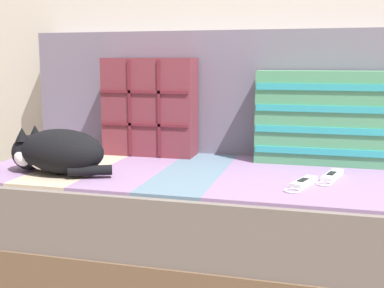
# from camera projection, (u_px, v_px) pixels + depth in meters

# --- Properties ---
(couch) EXTENTS (2.06, 0.83, 0.40)m
(couch) POSITION_uv_depth(u_px,v_px,m) (255.00, 226.00, 1.73)
(couch) COLOR brown
(couch) RESTS_ON ground_plane
(sofa_backrest) EXTENTS (2.02, 0.14, 0.50)m
(sofa_backrest) POSITION_uv_depth(u_px,v_px,m) (268.00, 93.00, 1.98)
(sofa_backrest) COLOR slate
(sofa_backrest) RESTS_ON couch
(throw_pillow_quilted) EXTENTS (0.37, 0.14, 0.39)m
(throw_pillow_quilted) POSITION_uv_depth(u_px,v_px,m) (150.00, 107.00, 1.97)
(throw_pillow_quilted) COLOR brown
(throw_pillow_quilted) RESTS_ON couch
(throw_pillow_striped) EXTENTS (0.48, 0.14, 0.35)m
(throw_pillow_striped) POSITION_uv_depth(u_px,v_px,m) (320.00, 118.00, 1.80)
(throw_pillow_striped) COLOR #4C9366
(throw_pillow_striped) RESTS_ON couch
(sleeping_cat) EXTENTS (0.39, 0.22, 0.16)m
(sleeping_cat) POSITION_uv_depth(u_px,v_px,m) (55.00, 152.00, 1.65)
(sleeping_cat) COLOR black
(sleeping_cat) RESTS_ON couch
(game_remote_near) EXTENTS (0.10, 0.21, 0.02)m
(game_remote_near) POSITION_uv_depth(u_px,v_px,m) (332.00, 176.00, 1.58)
(game_remote_near) COLOR white
(game_remote_near) RESTS_ON couch
(game_remote_far) EXTENTS (0.10, 0.19, 0.02)m
(game_remote_far) POSITION_uv_depth(u_px,v_px,m) (303.00, 183.00, 1.49)
(game_remote_far) COLOR white
(game_remote_far) RESTS_ON couch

